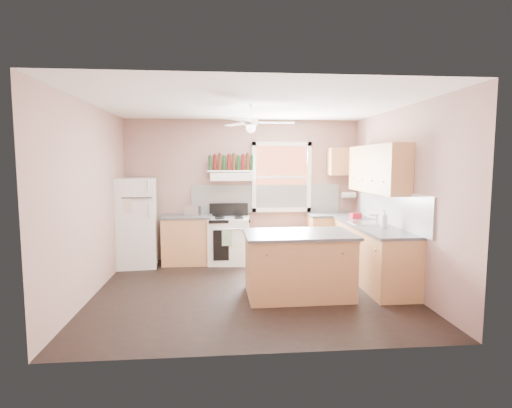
{
  "coord_description": "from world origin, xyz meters",
  "views": [
    {
      "loc": [
        -0.44,
        -5.74,
        1.88
      ],
      "look_at": [
        0.1,
        0.3,
        1.25
      ],
      "focal_mm": 28.0,
      "sensor_mm": 36.0,
      "label": 1
    }
  ],
  "objects": [
    {
      "name": "refrigerator",
      "position": [
        -1.95,
        1.56,
        0.8
      ],
      "size": [
        0.74,
        0.73,
        1.6
      ],
      "primitive_type": "cube",
      "rotation": [
        0.0,
        0.0,
        0.1
      ],
      "color": "white",
      "rests_on": "floor"
    },
    {
      "name": "base_cabinet_right",
      "position": [
        1.95,
        0.3,
        0.43
      ],
      "size": [
        0.6,
        2.2,
        0.86
      ],
      "primitive_type": "cube",
      "color": "#B47F4B",
      "rests_on": "floor"
    },
    {
      "name": "island",
      "position": [
        0.65,
        -0.3,
        0.43
      ],
      "size": [
        1.45,
        0.93,
        0.86
      ],
      "primitive_type": "cube",
      "rotation": [
        0.0,
        0.0,
        0.02
      ],
      "color": "#B47F4B",
      "rests_on": "floor"
    },
    {
      "name": "window_view",
      "position": [
        0.75,
        1.98,
        1.6
      ],
      "size": [
        1.0,
        0.02,
        1.2
      ],
      "primitive_type": "cube",
      "color": "brown",
      "rests_on": "wall_back"
    },
    {
      "name": "upper_cabinet_corner",
      "position": [
        1.95,
        1.83,
        1.9
      ],
      "size": [
        0.6,
        0.33,
        0.52
      ],
      "primitive_type": "cube",
      "color": "#B47F4B",
      "rests_on": "wall_back"
    },
    {
      "name": "sink",
      "position": [
        1.94,
        0.5,
        0.9
      ],
      "size": [
        0.55,
        0.45,
        0.03
      ],
      "primitive_type": "cube",
      "color": "silver",
      "rests_on": "counter_right"
    },
    {
      "name": "wine_bottles",
      "position": [
        -0.23,
        1.87,
        1.88
      ],
      "size": [
        0.86,
        0.06,
        0.31
      ],
      "color": "#143819",
      "rests_on": "bottle_shelf"
    },
    {
      "name": "base_cabinet_left",
      "position": [
        -1.06,
        1.7,
        0.43
      ],
      "size": [
        0.9,
        0.6,
        0.86
      ],
      "primitive_type": "cube",
      "color": "#B47F4B",
      "rests_on": "floor"
    },
    {
      "name": "counter_left",
      "position": [
        -1.06,
        1.7,
        0.88
      ],
      "size": [
        0.92,
        0.62,
        0.04
      ],
      "primitive_type": "cube",
      "color": "#444447",
      "rests_on": "base_cabinet_left"
    },
    {
      "name": "wall_back",
      "position": [
        0.0,
        2.02,
        1.35
      ],
      "size": [
        4.5,
        0.05,
        2.7
      ],
      "primitive_type": "cube",
      "color": "#8F6B5F",
      "rests_on": "ground"
    },
    {
      "name": "bottle_shelf",
      "position": [
        -0.23,
        1.87,
        1.72
      ],
      "size": [
        0.9,
        0.26,
        0.03
      ],
      "primitive_type": "cube",
      "color": "white",
      "rests_on": "range_hood"
    },
    {
      "name": "range_hood",
      "position": [
        -0.23,
        1.75,
        1.62
      ],
      "size": [
        0.78,
        0.5,
        0.14
      ],
      "primitive_type": "cube",
      "color": "white",
      "rests_on": "wall_back"
    },
    {
      "name": "island_top",
      "position": [
        0.65,
        -0.3,
        0.88
      ],
      "size": [
        1.54,
        1.02,
        0.04
      ],
      "primitive_type": "cube",
      "rotation": [
        0.0,
        0.0,
        0.02
      ],
      "color": "#444447",
      "rests_on": "island"
    },
    {
      "name": "upper_cabinet_right",
      "position": [
        2.08,
        0.5,
        1.78
      ],
      "size": [
        0.33,
        1.8,
        0.76
      ],
      "primitive_type": "cube",
      "color": "#B47F4B",
      "rests_on": "wall_right"
    },
    {
      "name": "soap_bottle",
      "position": [
        2.03,
        0.05,
        1.03
      ],
      "size": [
        0.13,
        0.13,
        0.26
      ],
      "primitive_type": "imported",
      "rotation": [
        0.0,
        0.0,
        5.12
      ],
      "color": "silver",
      "rests_on": "counter_right"
    },
    {
      "name": "wall_left",
      "position": [
        -2.27,
        0.0,
        1.35
      ],
      "size": [
        0.05,
        4.0,
        2.7
      ],
      "primitive_type": "cube",
      "color": "#8F6B5F",
      "rests_on": "ground"
    },
    {
      "name": "backsplash_back",
      "position": [
        0.45,
        1.99,
        1.18
      ],
      "size": [
        2.9,
        0.03,
        0.55
      ],
      "primitive_type": "cube",
      "color": "white",
      "rests_on": "wall_back"
    },
    {
      "name": "base_cabinet_corner",
      "position": [
        1.75,
        1.7,
        0.43
      ],
      "size": [
        1.0,
        0.6,
        0.86
      ],
      "primitive_type": "cube",
      "color": "#B47F4B",
      "rests_on": "floor"
    },
    {
      "name": "floor",
      "position": [
        0.0,
        0.0,
        0.0
      ],
      "size": [
        4.5,
        4.5,
        0.0
      ],
      "primitive_type": "plane",
      "color": "black",
      "rests_on": "ground"
    },
    {
      "name": "red_caddy",
      "position": [
        1.93,
        1.03,
        0.95
      ],
      "size": [
        0.2,
        0.15,
        0.1
      ],
      "primitive_type": "cube",
      "rotation": [
        0.0,
        0.0,
        0.19
      ],
      "color": "#AF0F23",
      "rests_on": "counter_right"
    },
    {
      "name": "counter_right",
      "position": [
        1.94,
        0.3,
        0.88
      ],
      "size": [
        0.62,
        2.22,
        0.04
      ],
      "primitive_type": "cube",
      "color": "#444447",
      "rests_on": "base_cabinet_right"
    },
    {
      "name": "paper_towel",
      "position": [
        2.07,
        1.86,
        1.25
      ],
      "size": [
        0.26,
        0.12,
        0.12
      ],
      "primitive_type": "cylinder",
      "rotation": [
        0.0,
        1.57,
        0.0
      ],
      "color": "white",
      "rests_on": "wall_back"
    },
    {
      "name": "window_frame",
      "position": [
        0.75,
        1.96,
        1.6
      ],
      "size": [
        1.16,
        0.07,
        1.36
      ],
      "primitive_type": "cube",
      "color": "white",
      "rests_on": "wall_back"
    },
    {
      "name": "stove",
      "position": [
        -0.28,
        1.64,
        0.43
      ],
      "size": [
        0.8,
        0.71,
        0.86
      ],
      "primitive_type": "cube",
      "rotation": [
        0.0,
        0.0,
        -0.1
      ],
      "color": "white",
      "rests_on": "floor"
    },
    {
      "name": "cart",
      "position": [
        0.91,
        1.75,
        0.3
      ],
      "size": [
        0.64,
        0.46,
        0.61
      ],
      "primitive_type": "cube",
      "rotation": [
        0.0,
        0.0,
        -0.09
      ],
      "color": "#B47F4B",
      "rests_on": "floor"
    },
    {
      "name": "ceiling_fan_hub",
      "position": [
        0.0,
        0.0,
        2.45
      ],
      "size": [
        0.2,
        0.2,
        0.08
      ],
      "primitive_type": "cylinder",
      "color": "white",
      "rests_on": "ceiling"
    },
    {
      "name": "ceiling",
      "position": [
        0.0,
        0.0,
        2.7
      ],
      "size": [
        4.5,
        4.5,
        0.0
      ],
      "primitive_type": "plane",
      "color": "white",
      "rests_on": "ground"
    },
    {
      "name": "backsplash_right",
      "position": [
        2.23,
        0.3,
        1.18
      ],
      "size": [
        0.03,
        2.6,
        0.55
      ],
      "primitive_type": "cube",
      "color": "white",
      "rests_on": "wall_right"
    },
    {
      "name": "wall_right",
      "position": [
        2.27,
        0.0,
        1.35
      ],
      "size": [
        0.05,
        4.0,
        2.7
      ],
      "primitive_type": "cube",
      "color": "#8F6B5F",
      "rests_on": "ground"
    },
    {
      "name": "toaster",
      "position": [
        -0.96,
        1.69,
        0.99
      ],
      "size": [
        0.31,
        0.23,
        0.18
      ],
      "primitive_type": "cube",
      "rotation": [
        0.0,
        0.0,
        -0.29
      ],
      "color": "silver",
      "rests_on": "counter_left"
    },
    {
      "name": "counter_corner",
      "position": [
        1.75,
        1.7,
        0.88
      ],
      "size": [
        1.02,
        0.62,
        0.04
      ],
      "primitive_type": "cube",
      "color": "#444447",
      "rests_on": "base_cabinet_corner"
    },
    {
      "name": "faucet",
      "position": [
        2.1,
        0.5,
        0.97
      ],
      "size": [
        0.03,
        0.03,
        0.14
      ],
      "primitive_type": "cylinder",
      "color": "silver",
      "rests_on": "sink"
    }
  ]
}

